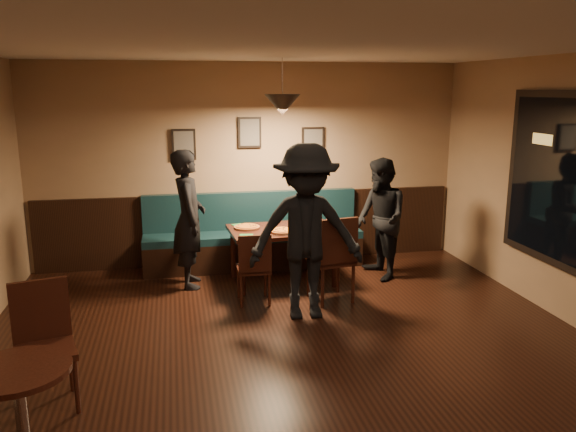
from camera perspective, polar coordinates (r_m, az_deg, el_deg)
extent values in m
plane|color=black|center=(5.16, 1.78, -15.71)|extent=(7.00, 7.00, 0.00)
plane|color=silver|center=(4.56, 2.03, 17.04)|extent=(7.00, 7.00, 0.00)
plane|color=#8C704F|center=(8.06, -3.83, 5.13)|extent=(6.00, 0.00, 6.00)
cube|color=black|center=(8.19, -3.71, -1.15)|extent=(5.88, 0.06, 1.00)
cube|color=black|center=(7.93, -10.34, 7.01)|extent=(0.32, 0.04, 0.42)
cube|color=black|center=(7.98, -3.85, 8.31)|extent=(0.32, 0.04, 0.42)
cube|color=black|center=(8.16, 2.50, 7.36)|extent=(0.32, 0.04, 0.42)
cone|color=black|center=(7.03, -0.57, 11.02)|extent=(0.44, 0.44, 0.25)
cube|color=black|center=(7.34, -0.54, -3.95)|extent=(1.37, 0.93, 0.71)
imported|color=black|center=(7.19, -9.84, -0.29)|extent=(0.41, 0.63, 1.72)
imported|color=black|center=(7.50, 9.17, -0.32)|extent=(0.66, 0.81, 1.58)
imported|color=black|center=(6.10, 1.81, -1.64)|extent=(1.26, 0.77, 1.89)
cylinder|color=orange|center=(7.26, -4.12, -1.10)|extent=(0.35, 0.35, 0.04)
cylinder|color=orange|center=(7.06, -0.59, -1.47)|extent=(0.40, 0.40, 0.04)
cylinder|color=orange|center=(7.42, 2.62, -0.78)|extent=(0.39, 0.39, 0.04)
cylinder|color=black|center=(7.10, 4.65, -1.01)|extent=(0.07, 0.07, 0.14)
cylinder|color=#990510|center=(7.31, 3.87, -0.69)|extent=(0.03, 0.03, 0.12)
cube|color=#1F7636|center=(7.45, -5.00, -0.90)|extent=(0.17, 0.17, 0.01)
cube|color=#228031|center=(6.90, -4.18, -1.97)|extent=(0.19, 0.19, 0.01)
cube|color=#BBBABF|center=(6.89, -0.41, -1.97)|extent=(0.18, 0.09, 0.00)
cylinder|color=black|center=(4.29, -24.96, -17.82)|extent=(0.90, 0.90, 0.71)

